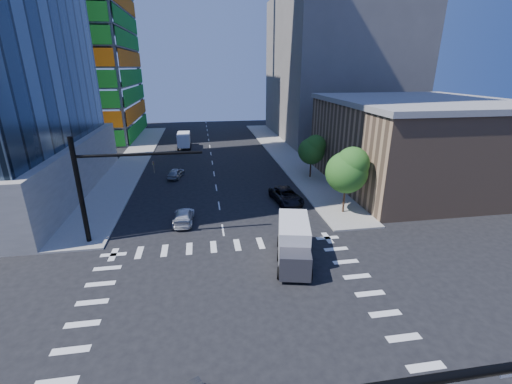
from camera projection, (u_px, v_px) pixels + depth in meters
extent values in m
plane|color=black|center=(237.00, 319.00, 20.45)|extent=(160.00, 160.00, 0.00)
cube|color=silver|center=(237.00, 319.00, 20.45)|extent=(20.00, 20.00, 0.01)
cube|color=gray|center=(284.00, 153.00, 59.38)|extent=(5.00, 60.00, 0.15)
cube|color=gray|center=(134.00, 159.00, 55.63)|extent=(5.00, 60.00, 0.15)
cube|color=#198D25|center=(125.00, 11.00, 67.27)|extent=(0.12, 24.00, 49.00)
cube|color=#8E6D52|center=(415.00, 145.00, 42.88)|extent=(20.00, 22.00, 10.00)
cube|color=gray|center=(422.00, 101.00, 41.06)|extent=(20.50, 22.50, 0.60)
cube|color=#66605C|center=(337.00, 68.00, 70.68)|extent=(24.00, 30.00, 28.00)
cylinder|color=black|center=(80.00, 192.00, 27.79)|extent=(0.40, 0.40, 9.00)
cylinder|color=black|center=(140.00, 154.00, 27.54)|extent=(10.00, 0.24, 0.24)
imported|color=black|center=(154.00, 167.00, 28.07)|extent=(0.16, 0.20, 1.00)
cylinder|color=#382316|center=(344.00, 201.00, 34.86)|extent=(0.20, 0.20, 2.27)
sphere|color=#144C18|center=(346.00, 172.00, 33.80)|extent=(4.16, 4.16, 4.16)
sphere|color=#447E2A|center=(353.00, 163.00, 33.25)|extent=(3.25, 3.25, 3.25)
cylinder|color=#382316|center=(310.00, 170.00, 46.09)|extent=(0.20, 0.20, 1.92)
sphere|color=#144C18|center=(311.00, 151.00, 45.19)|extent=(3.52, 3.52, 3.52)
sphere|color=#447E2A|center=(315.00, 145.00, 44.69)|extent=(2.75, 2.75, 2.75)
imported|color=black|center=(286.00, 196.00, 37.85)|extent=(3.24, 5.83, 1.54)
imported|color=white|center=(184.00, 216.00, 32.96)|extent=(2.07, 4.56, 1.29)
imported|color=#A2A6AA|center=(176.00, 173.00, 46.37)|extent=(2.47, 4.13, 1.32)
cube|color=silver|center=(294.00, 241.00, 25.76)|extent=(3.30, 5.17, 2.48)
cube|color=#3A3940|center=(294.00, 249.00, 25.98)|extent=(2.52, 2.16, 1.82)
cube|color=white|center=(184.00, 138.00, 63.42)|extent=(2.22, 4.55, 2.35)
cube|color=#3A3940|center=(184.00, 142.00, 63.62)|extent=(2.10, 1.65, 1.72)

